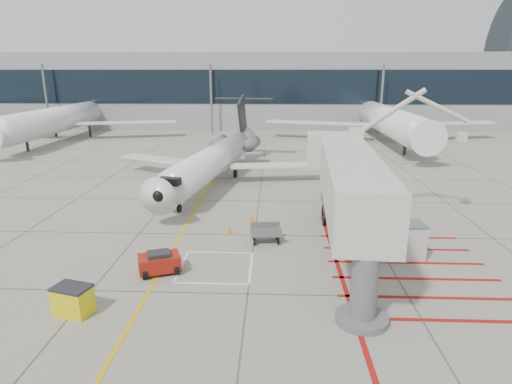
{
  "coord_description": "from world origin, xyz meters",
  "views": [
    {
      "loc": [
        1.23,
        -23.24,
        10.82
      ],
      "look_at": [
        0.0,
        6.0,
        2.5
      ],
      "focal_mm": 30.0,
      "sensor_mm": 36.0,
      "label": 1
    }
  ],
  "objects_px": {
    "regional_jet": "(206,148)",
    "pushback_tug": "(159,262)",
    "spill_bin": "(73,300)",
    "jet_bridge": "(351,192)"
  },
  "relations": [
    {
      "from": "jet_bridge",
      "to": "pushback_tug",
      "type": "height_order",
      "value": "jet_bridge"
    },
    {
      "from": "regional_jet",
      "to": "pushback_tug",
      "type": "height_order",
      "value": "regional_jet"
    },
    {
      "from": "pushback_tug",
      "to": "spill_bin",
      "type": "xyz_separation_m",
      "value": [
        -2.88,
        -4.28,
        0.05
      ]
    },
    {
      "from": "jet_bridge",
      "to": "pushback_tug",
      "type": "relative_size",
      "value": 9.1
    },
    {
      "from": "regional_jet",
      "to": "pushback_tug",
      "type": "relative_size",
      "value": 13.3
    },
    {
      "from": "regional_jet",
      "to": "jet_bridge",
      "type": "bearing_deg",
      "value": -44.45
    },
    {
      "from": "regional_jet",
      "to": "spill_bin",
      "type": "bearing_deg",
      "value": -87.83
    },
    {
      "from": "regional_jet",
      "to": "pushback_tug",
      "type": "bearing_deg",
      "value": -80.27
    },
    {
      "from": "pushback_tug",
      "to": "spill_bin",
      "type": "height_order",
      "value": "spill_bin"
    },
    {
      "from": "jet_bridge",
      "to": "spill_bin",
      "type": "distance_m",
      "value": 15.61
    }
  ]
}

